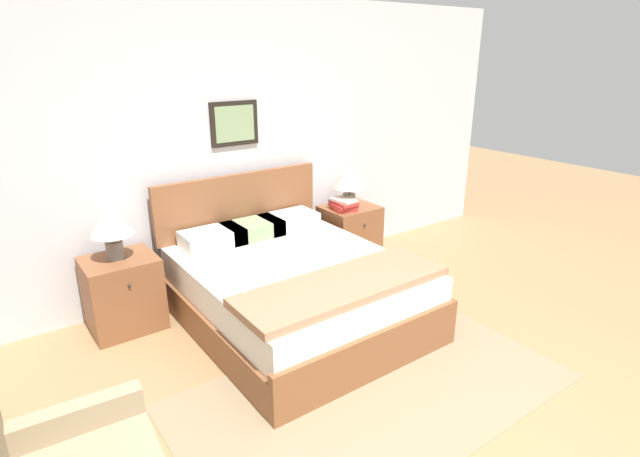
# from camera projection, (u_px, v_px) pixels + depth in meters

# --- Properties ---
(wall_back) EXTENTS (7.26, 0.09, 2.60)m
(wall_back) POSITION_uv_depth(u_px,v_px,m) (208.00, 150.00, 4.41)
(wall_back) COLOR silver
(wall_back) RESTS_ON ground_plane
(area_rug_main) EXTENTS (2.57, 1.47, 0.01)m
(area_rug_main) POSITION_uv_depth(u_px,v_px,m) (374.00, 391.00, 3.31)
(area_rug_main) COLOR #897556
(area_rug_main) RESTS_ON ground_plane
(bed) EXTENTS (1.62, 1.95, 1.08)m
(bed) POSITION_uv_depth(u_px,v_px,m) (294.00, 287.00, 4.08)
(bed) COLOR brown
(bed) RESTS_ON ground_plane
(nightstand_near_window) EXTENTS (0.55, 0.49, 0.60)m
(nightstand_near_window) POSITION_uv_depth(u_px,v_px,m) (123.00, 293.00, 3.98)
(nightstand_near_window) COLOR brown
(nightstand_near_window) RESTS_ON ground_plane
(nightstand_by_door) EXTENTS (0.55, 0.49, 0.60)m
(nightstand_by_door) POSITION_uv_depth(u_px,v_px,m) (349.00, 234.00, 5.27)
(nightstand_by_door) COLOR brown
(nightstand_by_door) RESTS_ON ground_plane
(table_lamp_near_window) EXTENTS (0.32, 0.32, 0.46)m
(table_lamp_near_window) POSITION_uv_depth(u_px,v_px,m) (110.00, 221.00, 3.78)
(table_lamp_near_window) COLOR slate
(table_lamp_near_window) RESTS_ON nightstand_near_window
(table_lamp_by_door) EXTENTS (0.32, 0.32, 0.46)m
(table_lamp_by_door) POSITION_uv_depth(u_px,v_px,m) (349.00, 178.00, 5.07)
(table_lamp_by_door) COLOR slate
(table_lamp_by_door) RESTS_ON nightstand_by_door
(book_thick_bottom) EXTENTS (0.25, 0.26, 0.04)m
(book_thick_bottom) POSITION_uv_depth(u_px,v_px,m) (344.00, 208.00, 5.06)
(book_thick_bottom) COLOR #B7332D
(book_thick_bottom) RESTS_ON nightstand_by_door
(book_hardcover_middle) EXTENTS (0.23, 0.26, 0.03)m
(book_hardcover_middle) POSITION_uv_depth(u_px,v_px,m) (344.00, 205.00, 5.05)
(book_hardcover_middle) COLOR #B7332D
(book_hardcover_middle) RESTS_ON book_thick_bottom
(book_novel_upper) EXTENTS (0.20, 0.28, 0.03)m
(book_novel_upper) POSITION_uv_depth(u_px,v_px,m) (344.00, 202.00, 5.04)
(book_novel_upper) COLOR #B7332D
(book_novel_upper) RESTS_ON book_hardcover_middle
(book_slim_near_top) EXTENTS (0.20, 0.26, 0.02)m
(book_slim_near_top) POSITION_uv_depth(u_px,v_px,m) (344.00, 200.00, 5.03)
(book_slim_near_top) COLOR silver
(book_slim_near_top) RESTS_ON book_novel_upper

